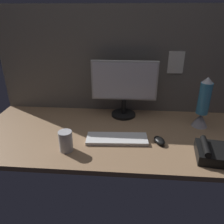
# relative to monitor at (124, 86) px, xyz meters

# --- Properties ---
(ground_plane) EXTENTS (1.80, 0.80, 0.03)m
(ground_plane) POSITION_rel_monitor_xyz_m (-0.04, -0.25, -0.25)
(ground_plane) COLOR #8C6B4C
(cubicle_wall_back) EXTENTS (1.80, 0.06, 0.76)m
(cubicle_wall_back) POSITION_rel_monitor_xyz_m (-0.04, 0.12, 0.15)
(cubicle_wall_back) COLOR slate
(cubicle_wall_back) RESTS_ON ground_plane
(monitor) EXTENTS (0.47, 0.18, 0.41)m
(monitor) POSITION_rel_monitor_xyz_m (0.00, 0.00, 0.00)
(monitor) COLOR black
(monitor) RESTS_ON ground_plane
(keyboard) EXTENTS (0.38, 0.15, 0.02)m
(keyboard) POSITION_rel_monitor_xyz_m (-0.03, -0.36, -0.22)
(keyboard) COLOR silver
(keyboard) RESTS_ON ground_plane
(mouse) EXTENTS (0.08, 0.11, 0.03)m
(mouse) POSITION_rel_monitor_xyz_m (0.23, -0.37, -0.21)
(mouse) COLOR black
(mouse) RESTS_ON ground_plane
(mug_steel) EXTENTS (0.08, 0.08, 0.12)m
(mug_steel) POSITION_rel_monitor_xyz_m (-0.31, -0.49, -0.17)
(mug_steel) COLOR #B2B2B7
(mug_steel) RESTS_ON ground_plane
(lava_lamp) EXTENTS (0.11, 0.11, 0.35)m
(lava_lamp) POSITION_rel_monitor_xyz_m (0.53, -0.13, -0.09)
(lava_lamp) COLOR #A5A5AD
(lava_lamp) RESTS_ON ground_plane
(desk_phone) EXTENTS (0.20, 0.21, 0.09)m
(desk_phone) POSITION_rel_monitor_xyz_m (0.49, -0.49, -0.20)
(desk_phone) COLOR black
(desk_phone) RESTS_ON ground_plane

